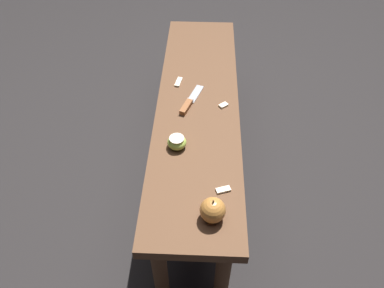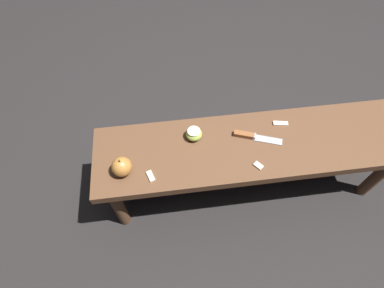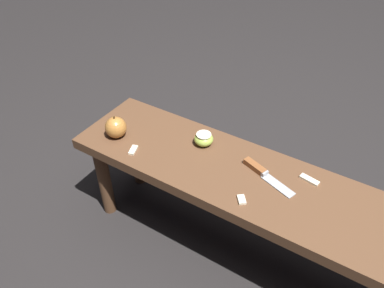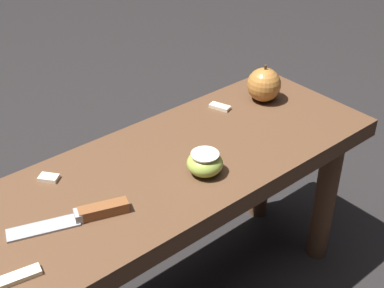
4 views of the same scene
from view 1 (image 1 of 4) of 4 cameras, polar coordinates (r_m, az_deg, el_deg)
ground_plane at (r=1.83m, az=0.74°, el=-3.61°), size 8.00×8.00×0.00m
wooden_bench at (r=1.58m, az=0.86°, el=4.69°), size 1.35×0.33×0.41m
knife at (r=1.53m, az=-0.49°, el=6.24°), size 0.20×0.09×0.02m
apple_whole at (r=1.14m, az=3.18°, el=-10.03°), size 0.08×0.08×0.09m
apple_cut at (r=1.35m, az=-2.32°, el=0.27°), size 0.07×0.07×0.04m
apple_slice_near_knife at (r=1.53m, az=4.82°, el=5.91°), size 0.04×0.04×0.01m
apple_slice_center at (r=1.23m, az=4.78°, el=-6.96°), size 0.03×0.05×0.01m
apple_slice_near_bowl at (r=1.65m, az=-2.07°, el=9.43°), size 0.07×0.03×0.01m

